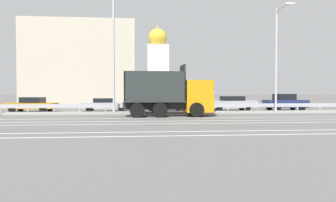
% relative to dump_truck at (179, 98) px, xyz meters
% --- Properties ---
extents(ground_plane, '(320.00, 320.00, 0.00)m').
position_rel_dump_truck_xyz_m(ground_plane, '(0.58, 0.84, -1.36)').
color(ground_plane, '#605E5B').
extents(lane_strip_0, '(50.96, 0.16, 0.01)m').
position_rel_dump_truck_xyz_m(lane_strip_0, '(-0.87, -1.81, -1.36)').
color(lane_strip_0, silver).
rests_on(lane_strip_0, ground_plane).
extents(lane_strip_1, '(50.96, 0.16, 0.01)m').
position_rel_dump_truck_xyz_m(lane_strip_1, '(-0.87, -4.06, -1.36)').
color(lane_strip_1, silver).
rests_on(lane_strip_1, ground_plane).
extents(lane_strip_2, '(50.96, 0.16, 0.01)m').
position_rel_dump_truck_xyz_m(lane_strip_2, '(-0.87, -5.67, -1.36)').
color(lane_strip_2, silver).
rests_on(lane_strip_2, ground_plane).
extents(lane_strip_3, '(50.96, 0.16, 0.01)m').
position_rel_dump_truck_xyz_m(lane_strip_3, '(-0.87, -9.35, -1.36)').
color(lane_strip_3, silver).
rests_on(lane_strip_3, ground_plane).
extents(lane_strip_4, '(50.96, 0.16, 0.01)m').
position_rel_dump_truck_xyz_m(lane_strip_4, '(-0.87, -10.77, -1.36)').
color(lane_strip_4, silver).
rests_on(lane_strip_4, ground_plane).
extents(median_island, '(28.03, 1.10, 0.18)m').
position_rel_dump_truck_xyz_m(median_island, '(0.58, 2.77, -1.27)').
color(median_island, gray).
rests_on(median_island, ground_plane).
extents(median_guardrail, '(50.96, 0.09, 0.78)m').
position_rel_dump_truck_xyz_m(median_guardrail, '(0.58, 3.71, -0.79)').
color(median_guardrail, '#9EA0A5').
rests_on(median_guardrail, ground_plane).
extents(dump_truck, '(6.58, 2.75, 3.77)m').
position_rel_dump_truck_xyz_m(dump_truck, '(0.00, 0.00, 0.00)').
color(dump_truck, orange).
rests_on(dump_truck, ground_plane).
extents(median_road_sign, '(0.80, 0.16, 2.51)m').
position_rel_dump_truck_xyz_m(median_road_sign, '(3.05, 2.77, -0.01)').
color(median_road_sign, white).
rests_on(median_road_sign, ground_plane).
extents(street_lamp_1, '(0.72, 2.30, 10.02)m').
position_rel_dump_truck_xyz_m(street_lamp_1, '(-4.97, 2.64, 4.15)').
color(street_lamp_1, '#ADADB2').
rests_on(street_lamp_1, ground_plane).
extents(street_lamp_2, '(0.71, 2.74, 8.77)m').
position_rel_dump_truck_xyz_m(street_lamp_2, '(8.63, 2.46, 3.57)').
color(street_lamp_2, '#ADADB2').
rests_on(street_lamp_2, ground_plane).
extents(parked_car_1, '(4.45, 2.17, 1.32)m').
position_rel_dump_truck_xyz_m(parked_car_1, '(-12.47, 6.24, -0.69)').
color(parked_car_1, '#B27A14').
rests_on(parked_car_1, ground_plane).
extents(parked_car_2, '(4.60, 2.16, 1.22)m').
position_rel_dump_truck_xyz_m(parked_car_2, '(-5.92, 6.05, -0.71)').
color(parked_car_2, '#A3A3A8').
rests_on(parked_car_2, ground_plane).
extents(parked_car_3, '(4.36, 2.16, 1.49)m').
position_rel_dump_truck_xyz_m(parked_car_3, '(-0.39, 6.06, -0.61)').
color(parked_car_3, silver).
rests_on(parked_car_3, ground_plane).
extents(parked_car_4, '(4.74, 2.18, 1.39)m').
position_rel_dump_truck_xyz_m(parked_car_4, '(5.78, 6.19, -0.64)').
color(parked_car_4, '#A3A3A8').
rests_on(parked_car_4, ground_plane).
extents(parked_car_5, '(4.03, 2.06, 1.60)m').
position_rel_dump_truck_xyz_m(parked_car_5, '(11.08, 6.14, -0.57)').
color(parked_car_5, navy).
rests_on(parked_car_5, ground_plane).
extents(background_building_0, '(13.94, 11.11, 10.73)m').
position_rel_dump_truck_xyz_m(background_building_0, '(-10.29, 21.75, 4.01)').
color(background_building_0, '#B7AD99').
rests_on(background_building_0, ground_plane).
extents(church_tower, '(3.60, 3.60, 13.53)m').
position_rel_dump_truck_xyz_m(church_tower, '(0.47, 32.33, 4.82)').
color(church_tower, silver).
rests_on(church_tower, ground_plane).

